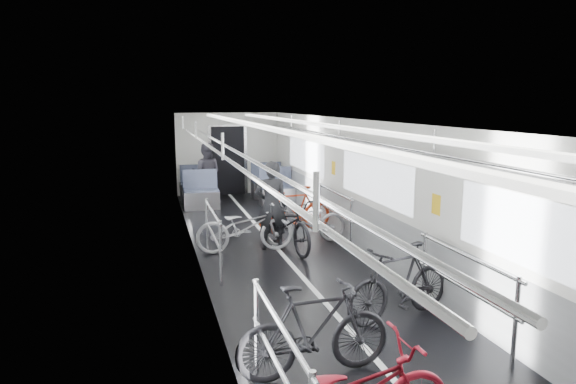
# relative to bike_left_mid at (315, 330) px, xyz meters

# --- Properties ---
(car_shell) EXTENTS (3.02, 14.01, 2.41)m
(car_shell) POSITION_rel_bike_left_mid_xyz_m (0.73, 5.27, 0.64)
(car_shell) COLOR black
(car_shell) RESTS_ON ground
(bike_left_mid) EXTENTS (1.64, 0.52, 0.97)m
(bike_left_mid) POSITION_rel_bike_left_mid_xyz_m (0.00, 0.00, 0.00)
(bike_left_mid) COLOR black
(bike_left_mid) RESTS_ON floor
(bike_left_far) EXTENTS (1.79, 0.66, 0.93)m
(bike_left_far) POSITION_rel_bike_left_mid_xyz_m (0.12, 4.44, -0.02)
(bike_left_far) COLOR #B5B4B9
(bike_left_far) RESTS_ON floor
(bike_right_near) EXTENTS (1.69, 0.86, 0.98)m
(bike_right_near) POSITION_rel_bike_left_mid_xyz_m (1.46, 1.03, 0.00)
(bike_right_near) COLOR black
(bike_right_near) RESTS_ON floor
(bike_right_mid) EXTENTS (1.71, 0.72, 0.88)m
(bike_right_mid) POSITION_rel_bike_left_mid_xyz_m (1.36, 4.67, -0.05)
(bike_right_mid) COLOR #99989D
(bike_right_mid) RESTS_ON floor
(bike_right_far) EXTENTS (1.66, 0.64, 0.97)m
(bike_right_far) POSITION_rel_bike_left_mid_xyz_m (1.40, 5.58, -0.00)
(bike_right_far) COLOR #B93516
(bike_right_far) RESTS_ON floor
(bike_aisle) EXTENTS (0.96, 1.99, 1.00)m
(bike_aisle) POSITION_rel_bike_left_mid_xyz_m (0.92, 4.41, 0.01)
(bike_aisle) COLOR black
(bike_aisle) RESTS_ON floor
(person_standing) EXTENTS (0.65, 0.46, 1.66)m
(person_standing) POSITION_rel_bike_left_mid_xyz_m (0.63, 4.51, 0.34)
(person_standing) COLOR black
(person_standing) RESTS_ON floor
(person_seated) EXTENTS (0.93, 0.81, 1.64)m
(person_seated) POSITION_rel_bike_left_mid_xyz_m (-0.05, 9.17, 0.33)
(person_seated) COLOR #2E2C33
(person_seated) RESTS_ON floor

